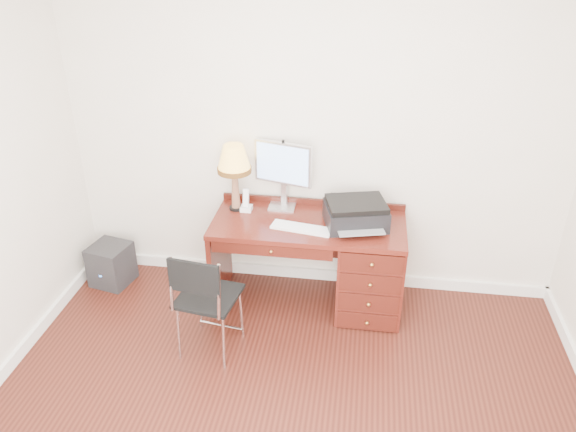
% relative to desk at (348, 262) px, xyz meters
% --- Properties ---
extents(room_shell, '(4.00, 4.00, 4.00)m').
position_rel_desk_xyz_m(room_shell, '(-0.32, -0.77, -0.36)').
color(room_shell, silver).
rests_on(room_shell, ground).
extents(desk, '(1.50, 0.67, 0.75)m').
position_rel_desk_xyz_m(desk, '(0.00, 0.00, 0.00)').
color(desk, '#561912').
rests_on(desk, ground).
extents(monitor, '(0.47, 0.21, 0.55)m').
position_rel_desk_xyz_m(monitor, '(-0.57, 0.24, 0.68)').
color(monitor, silver).
rests_on(monitor, desk).
extents(keyboard, '(0.48, 0.21, 0.02)m').
position_rel_desk_xyz_m(keyboard, '(-0.36, -0.12, 0.35)').
color(keyboard, white).
rests_on(keyboard, desk).
extents(mouse_pad, '(0.21, 0.21, 0.04)m').
position_rel_desk_xyz_m(mouse_pad, '(0.02, -0.08, 0.35)').
color(mouse_pad, black).
rests_on(mouse_pad, desk).
extents(printer, '(0.53, 0.46, 0.20)m').
position_rel_desk_xyz_m(printer, '(0.04, 0.01, 0.44)').
color(printer, black).
rests_on(printer, desk).
extents(leg_lamp, '(0.27, 0.27, 0.55)m').
position_rel_desk_xyz_m(leg_lamp, '(-0.93, 0.13, 0.74)').
color(leg_lamp, black).
rests_on(leg_lamp, desk).
extents(phone, '(0.09, 0.09, 0.19)m').
position_rel_desk_xyz_m(phone, '(-0.84, 0.12, 0.39)').
color(phone, white).
rests_on(phone, desk).
extents(pen_cup, '(0.09, 0.09, 0.11)m').
position_rel_desk_xyz_m(pen_cup, '(-0.15, 0.19, 0.39)').
color(pen_cup, black).
rests_on(pen_cup, desk).
extents(chair, '(0.46, 0.46, 0.86)m').
position_rel_desk_xyz_m(chair, '(-0.96, -0.73, 0.11)').
color(chair, black).
rests_on(chair, ground).
extents(equipment_box, '(0.37, 0.37, 0.36)m').
position_rel_desk_xyz_m(equipment_box, '(-2.04, 0.03, -0.23)').
color(equipment_box, black).
rests_on(equipment_box, ground).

